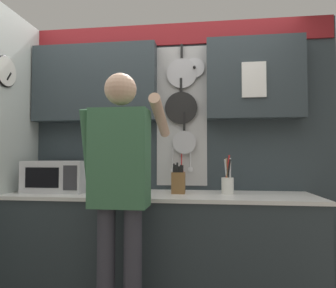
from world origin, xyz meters
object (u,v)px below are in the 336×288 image
Objects in this scene: microwave at (60,176)px; utensil_crock at (228,184)px; person at (120,178)px; knife_block at (178,182)px.

utensil_crock is at bearing 0.07° from microwave.
microwave is 1.65× the size of utensil_crock.
knife_block is at bearing 59.17° from person.
microwave reaches higher than knife_block.
knife_block is at bearing 0.02° from microwave.
person is (0.72, -0.57, 0.03)m from microwave.
utensil_crock is at bearing 37.36° from person.
utensil_crock is at bearing 0.19° from knife_block.
microwave is at bearing 141.59° from person.
microwave is at bearing -179.93° from utensil_crock.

